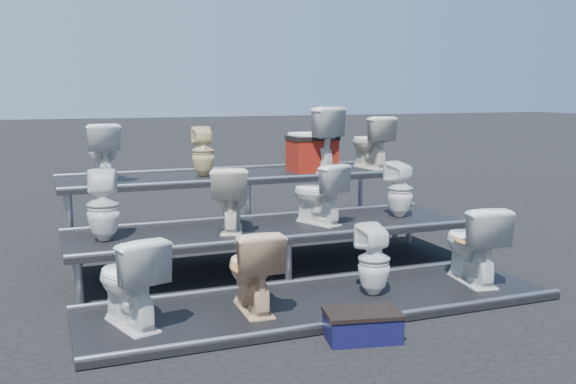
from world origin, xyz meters
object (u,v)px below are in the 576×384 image
object	(u,v)px
toilet_1	(252,269)
toilet_10	(311,139)
toilet_2	(374,260)
toilet_9	(203,151)
toilet_11	(370,142)
step_stool	(362,327)
toilet_8	(102,152)
toilet_0	(129,281)
toilet_7	(400,189)
toilet_3	(472,243)
toilet_4	(103,206)
toilet_5	(231,198)
toilet_6	(318,193)
red_crate	(312,156)

from	to	relation	value
toilet_1	toilet_10	bearing A→B (deg)	-120.29
toilet_2	toilet_9	xyz separation A→B (m)	(-0.91, 2.60, 0.78)
toilet_11	step_stool	xyz separation A→B (m)	(-1.88, -3.39, -1.11)
toilet_8	step_stool	world-z (taller)	toilet_8
toilet_1	toilet_10	xyz separation A→B (m)	(1.64, 2.60, 0.86)
toilet_9	toilet_11	world-z (taller)	toilet_11
toilet_0	toilet_2	xyz separation A→B (m)	(2.15, 0.00, -0.04)
toilet_7	toilet_3	bearing A→B (deg)	75.82
toilet_3	step_stool	xyz separation A→B (m)	(-1.59, -0.79, -0.34)
toilet_1	step_stool	distance (m)	1.05
toilet_3	toilet_4	bearing A→B (deg)	-13.14
toilet_5	toilet_9	distance (m)	1.35
toilet_4	toilet_3	bearing A→B (deg)	163.77
toilet_2	toilet_10	distance (m)	2.79
toilet_1	toilet_9	distance (m)	2.72
toilet_6	toilet_11	bearing A→B (deg)	-156.84
toilet_3	toilet_5	bearing A→B (deg)	-24.30
toilet_4	toilet_0	bearing A→B (deg)	97.88
toilet_4	toilet_8	world-z (taller)	toilet_8
toilet_0	toilet_5	size ratio (longest dim) A/B	1.09
toilet_0	toilet_6	xyz separation A→B (m)	(2.17, 1.30, 0.37)
toilet_3	toilet_5	distance (m)	2.43
toilet_1	step_stool	size ratio (longest dim) A/B	1.28
toilet_11	step_stool	size ratio (longest dim) A/B	1.25
toilet_3	toilet_8	bearing A→B (deg)	-31.10
toilet_11	red_crate	world-z (taller)	toilet_11
step_stool	toilet_7	bearing A→B (deg)	64.52
toilet_4	toilet_7	size ratio (longest dim) A/B	1.08
toilet_1	toilet_6	world-z (taller)	toilet_6
toilet_2	toilet_9	distance (m)	2.86
toilet_9	red_crate	size ratio (longest dim) A/B	1.08
toilet_4	toilet_6	world-z (taller)	toilet_4
step_stool	toilet_2	bearing A→B (deg)	67.75
toilet_9	step_stool	bearing A→B (deg)	100.53
toilet_6	step_stool	xyz separation A→B (m)	(-0.55, -2.09, -0.69)
toilet_3	toilet_11	bearing A→B (deg)	-87.90
toilet_3	toilet_4	distance (m)	3.54
toilet_7	step_stool	world-z (taller)	toilet_7
toilet_11	step_stool	world-z (taller)	toilet_11
toilet_2	toilet_4	size ratio (longest dim) A/B	0.94
toilet_6	toilet_2	bearing A→B (deg)	68.00
toilet_7	step_stool	bearing A→B (deg)	37.89
toilet_5	toilet_11	size ratio (longest dim) A/B	0.97
toilet_1	toilet_6	distance (m)	1.79
toilet_1	toilet_7	bearing A→B (deg)	-147.31
toilet_11	toilet_0	bearing A→B (deg)	31.59
toilet_1	toilet_11	bearing A→B (deg)	-131.93
toilet_1	toilet_9	bearing A→B (deg)	-93.22
toilet_9	toilet_2	bearing A→B (deg)	113.32
toilet_1	toilet_6	bearing A→B (deg)	-129.95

